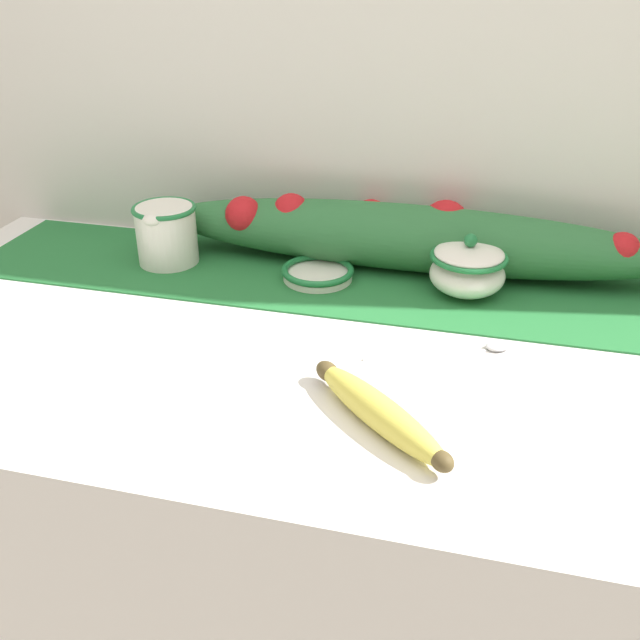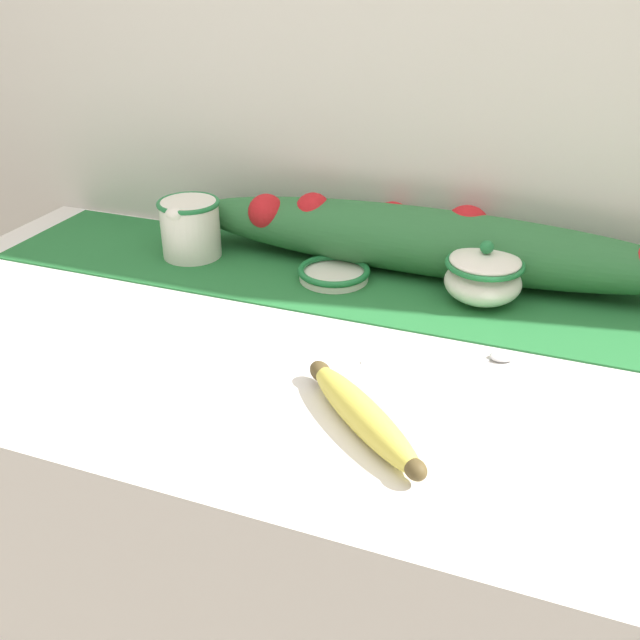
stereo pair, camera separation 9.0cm
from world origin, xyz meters
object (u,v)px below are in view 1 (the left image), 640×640
at_px(sugar_bowl, 468,268).
at_px(small_dish, 318,273).
at_px(cream_pitcher, 167,232).
at_px(spoon, 483,348).
at_px(banana, 378,411).

bearing_deg(sugar_bowl, small_dish, -178.55).
height_order(cream_pitcher, spoon, cream_pitcher).
height_order(small_dish, banana, banana).
bearing_deg(small_dish, sugar_bowl, 1.45).
height_order(small_dish, spoon, small_dish).
xyz_separation_m(sugar_bowl, small_dish, (-0.23, -0.01, -0.03)).
height_order(cream_pitcher, small_dish, cream_pitcher).
bearing_deg(sugar_bowl, banana, -101.20).
relative_size(cream_pitcher, spoon, 0.65).
height_order(cream_pitcher, sugar_bowl, cream_pitcher).
bearing_deg(banana, spoon, 61.73).
relative_size(small_dish, spoon, 0.61).
height_order(banana, spoon, banana).
distance_m(small_dish, spoon, 0.31).
distance_m(cream_pitcher, banana, 0.55).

